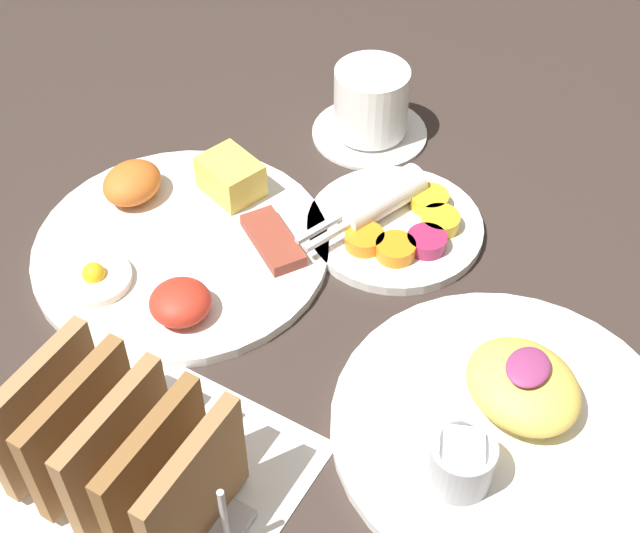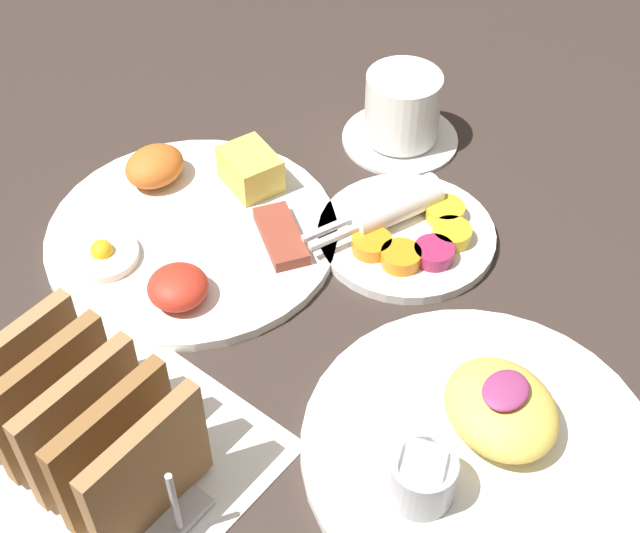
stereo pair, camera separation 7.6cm
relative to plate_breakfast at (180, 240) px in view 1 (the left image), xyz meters
name	(u,v)px [view 1 (the left image)]	position (x,y,z in m)	size (l,w,h in m)	color
ground_plane	(337,360)	(-0.04, -0.19, -0.01)	(3.00, 3.00, 0.00)	#332823
napkin_flat	(131,491)	(-0.22, -0.12, -0.01)	(0.22, 0.22, 0.00)	white
plate_breakfast	(180,240)	(0.00, 0.00, 0.00)	(0.27, 0.27, 0.05)	white
plate_condiments	(395,222)	(0.12, -0.16, 0.00)	(0.17, 0.16, 0.04)	white
plate_foreground	(507,419)	(-0.03, -0.33, 0.00)	(0.27, 0.27, 0.06)	white
toast_rack	(119,453)	(-0.22, -0.12, 0.04)	(0.10, 0.18, 0.10)	#B7B7BC
coffee_cup	(371,106)	(0.24, -0.07, 0.02)	(0.12, 0.12, 0.08)	white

